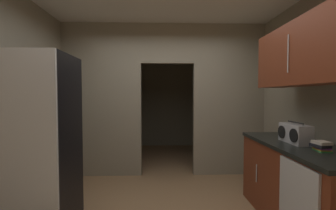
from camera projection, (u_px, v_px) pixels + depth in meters
kitchen_partition at (163, 95)px, 4.21m from camera, size 3.59×0.12×2.70m
adjoining_room_shell at (163, 99)px, 5.99m from camera, size 3.59×2.56×2.70m
refrigerator at (32, 145)px, 2.42m from camera, size 0.81×0.72×1.85m
lower_cabinet_run at (302, 186)px, 2.52m from camera, size 0.69×1.71×0.91m
upper_cabinet_counterside at (305, 54)px, 2.46m from camera, size 0.36×1.54×0.67m
boombox at (295, 134)px, 2.59m from camera, size 0.18×0.40×0.24m
book_stack at (321, 146)px, 2.20m from camera, size 0.15×0.17×0.10m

